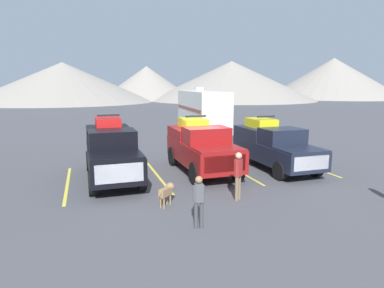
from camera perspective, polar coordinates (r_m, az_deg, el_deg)
The scene contains 13 objects.
ground_plane at distance 15.82m, azimuth 0.99°, elevation -4.83°, with size 240.00×240.00×0.00m, color #47474C.
pickup_truck_a at distance 15.04m, azimuth -13.54°, elevation -1.00°, with size 2.16×5.75×2.74m.
pickup_truck_b at distance 15.77m, azimuth 1.56°, elevation -0.38°, with size 2.24×5.25×2.59m.
pickup_truck_c at distance 17.01m, azimuth 13.62°, elevation -0.15°, with size 2.17×5.47×2.50m.
lot_stripe_a at distance 14.97m, azimuth -20.40°, elevation -6.35°, with size 0.12×5.50×0.01m, color gold.
lot_stripe_b at distance 15.24m, azimuth -5.77°, elevation -5.46°, with size 0.12×5.50×0.01m, color gold.
lot_stripe_c at distance 16.43m, azimuth 7.49°, elevation -4.34°, with size 0.12×5.50×0.01m, color gold.
lot_stripe_d at distance 18.36m, azimuth 18.43°, elevation -3.23°, with size 0.12×5.50×0.01m, color gold.
camper_trailer_a at distance 26.92m, azimuth 1.76°, elevation 5.74°, with size 2.75×8.95×3.83m.
person_b at distance 9.65m, azimuth 1.16°, elevation -9.22°, with size 0.34×0.21×1.55m.
person_c at distance 12.02m, azimuth 7.87°, elevation -4.87°, with size 0.33×0.31×1.73m.
dog at distance 11.56m, azimuth -4.21°, elevation -7.90°, with size 0.66×0.64×0.75m.
mountain_ridge at distance 83.62m, azimuth -18.35°, elevation 10.73°, with size 168.40×47.81×14.16m.
Camera 1 is at (-4.91, -14.48, 4.10)m, focal length 31.40 mm.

